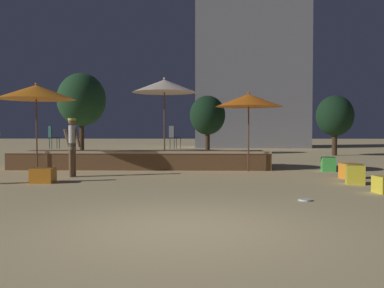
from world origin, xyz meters
The scene contains 17 objects.
ground_plane centered at (0.00, 0.00, 0.00)m, with size 120.00×120.00×0.00m, color tan.
wooden_deck centered at (-1.93, 10.04, 0.30)m, with size 9.33×2.68×0.67m.
patio_umbrella_0 centered at (-5.40, 8.59, 2.72)m, with size 2.68×2.68×3.05m.
patio_umbrella_1 centered at (-0.99, 8.81, 2.94)m, with size 2.25×2.25×3.25m.
patio_umbrella_2 centered at (1.91, 8.48, 2.42)m, with size 2.28×2.28×2.71m.
cube_seat_0 centered at (4.33, 5.16, 0.25)m, with size 0.54×0.54×0.50m.
cube_seat_1 centered at (-3.97, 5.30, 0.19)m, with size 0.61×0.61×0.39m.
cube_seat_2 centered at (4.66, 6.45, 0.22)m, with size 0.62×0.62×0.44m.
cube_seat_3 centered at (4.64, 8.58, 0.24)m, with size 0.50×0.50×0.49m.
person_1 centered at (-3.60, 6.72, 1.02)m, with size 0.56×0.30×1.78m.
bistro_chair_0 centered at (-5.60, 10.68, 1.22)m, with size 0.48×0.48×0.90m.
bistro_chair_1 centered at (-0.80, 10.68, 1.22)m, with size 0.48×0.48×0.90m.
frisbee_disc centered at (2.38, 2.50, 0.02)m, with size 0.26×0.26×0.03m.
background_tree_0 centered at (-7.25, 20.78, 3.31)m, with size 3.03×3.03×4.99m.
background_tree_1 centered at (0.67, 19.10, 2.25)m, with size 2.09×2.09×3.42m.
background_tree_2 centered at (7.64, 17.55, 2.17)m, with size 2.03×2.03×3.31m.
distant_building centered at (4.27, 28.24, 6.82)m, with size 8.87×3.59×13.63m.
Camera 1 is at (0.29, -6.08, 1.43)m, focal length 40.00 mm.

